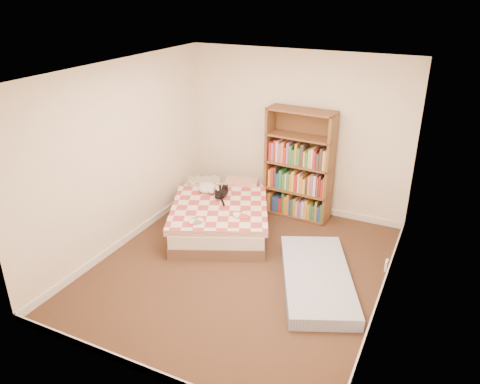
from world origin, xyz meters
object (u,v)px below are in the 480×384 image
at_px(floor_mattress, 317,278).
at_px(white_dog, 208,188).
at_px(bookshelf, 299,179).
at_px(black_cat, 223,193).
at_px(bed, 221,214).

bearing_deg(floor_mattress, white_dog, 131.50).
distance_m(bookshelf, floor_mattress, 1.95).
xyz_separation_m(floor_mattress, white_dog, (-2.04, 0.94, 0.44)).
bearing_deg(bookshelf, white_dog, -144.79).
xyz_separation_m(black_cat, white_dog, (-0.27, 0.03, 0.02)).
distance_m(bed, bookshelf, 1.32).
relative_size(floor_mattress, black_cat, 3.10).
bearing_deg(floor_mattress, bookshelf, 92.88).
xyz_separation_m(bed, floor_mattress, (1.72, -0.77, -0.15)).
bearing_deg(white_dog, bookshelf, 21.99).
bearing_deg(bed, white_dog, 127.72).
height_order(bookshelf, floor_mattress, bookshelf).
relative_size(bed, bookshelf, 1.30).
bearing_deg(bed, floor_mattress, -48.39).
height_order(bed, bookshelf, bookshelf).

